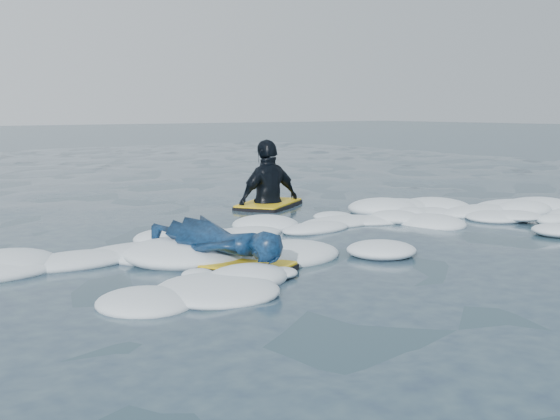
{
  "coord_description": "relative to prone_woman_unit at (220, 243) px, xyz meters",
  "views": [
    {
      "loc": [
        -3.69,
        -4.99,
        1.49
      ],
      "look_at": [
        1.14,
        1.6,
        0.31
      ],
      "focal_mm": 45.0,
      "sensor_mm": 36.0,
      "label": 1
    }
  ],
  "objects": [
    {
      "name": "ground",
      "position": [
        0.27,
        -0.63,
        -0.22
      ],
      "size": [
        120.0,
        120.0,
        0.0
      ],
      "primitive_type": "plane",
      "color": "#1A2B3E",
      "rests_on": "ground"
    },
    {
      "name": "foam_band",
      "position": [
        0.27,
        0.41,
        -0.22
      ],
      "size": [
        12.0,
        3.1,
        0.3
      ],
      "primitive_type": null,
      "color": "white",
      "rests_on": "ground"
    },
    {
      "name": "prone_woman_unit",
      "position": [
        0.0,
        0.0,
        0.0
      ],
      "size": [
        1.03,
        1.74,
        0.43
      ],
      "rotation": [
        0.0,
        0.0,
        2.03
      ],
      "color": "black",
      "rests_on": "ground"
    },
    {
      "name": "waiting_rider_unit",
      "position": [
        2.65,
        2.95,
        -0.13
      ],
      "size": [
        1.43,
        1.27,
        1.89
      ],
      "rotation": [
        0.0,
        0.0,
        0.58
      ],
      "color": "black",
      "rests_on": "ground"
    }
  ]
}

